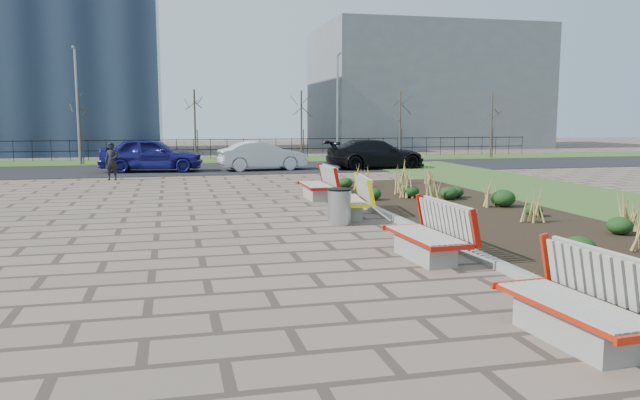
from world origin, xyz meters
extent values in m
plane|color=#705B4D|center=(0.00, 0.00, 0.00)|extent=(120.00, 120.00, 0.00)
cube|color=black|center=(6.25, 5.00, 0.05)|extent=(4.50, 18.00, 0.10)
cube|color=gray|center=(3.92, 5.00, 0.07)|extent=(0.16, 18.00, 0.15)
cube|color=#33511E|center=(0.00, 28.00, 0.02)|extent=(80.00, 5.00, 0.04)
cube|color=black|center=(0.00, 22.00, 0.01)|extent=(80.00, 7.00, 0.02)
cylinder|color=#B2B2B7|center=(2.50, 5.24, 0.41)|extent=(0.55, 0.55, 0.83)
imported|color=black|center=(-3.65, 17.48, 0.76)|extent=(0.63, 0.49, 1.52)
imported|color=navy|center=(-2.20, 21.03, 0.81)|extent=(4.79, 2.37, 1.57)
imported|color=#BABEC3|center=(2.90, 20.72, 0.70)|extent=(4.24, 1.85, 1.36)
imported|color=black|center=(8.43, 20.33, 0.73)|extent=(5.00, 2.30, 1.42)
cube|color=slate|center=(20.00, 42.00, 5.00)|extent=(18.00, 12.00, 10.00)
camera|label=1|loc=(-1.30, -8.76, 2.50)|focal=35.00mm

